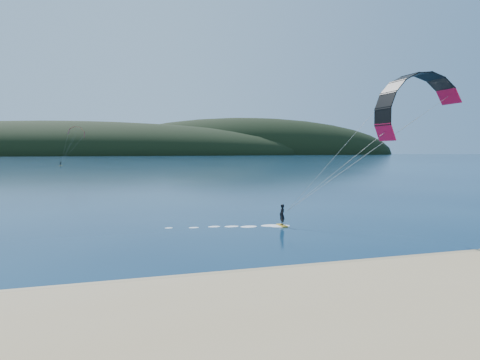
% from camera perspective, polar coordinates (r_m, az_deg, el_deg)
% --- Properties ---
extents(ground, '(1800.00, 1800.00, 0.00)m').
position_cam_1_polar(ground, '(19.83, 3.51, -16.64)').
color(ground, '#08213D').
rests_on(ground, ground).
extents(wet_sand, '(220.00, 2.50, 0.10)m').
position_cam_1_polar(wet_sand, '(23.86, -0.38, -12.92)').
color(wet_sand, '#8F7453').
rests_on(wet_sand, ground).
extents(headland, '(1200.00, 310.00, 140.00)m').
position_cam_1_polar(headland, '(762.73, -16.50, 3.23)').
color(headland, black).
rests_on(headland, ground).
extents(kitesurfer_near, '(25.66, 8.15, 14.91)m').
position_cam_1_polar(kitesurfer_near, '(40.41, 22.16, 7.37)').
color(kitesurfer_near, gold).
rests_on(kitesurfer_near, ground).
extents(kitesurfer_far, '(12.34, 6.01, 17.30)m').
position_cam_1_polar(kitesurfer_far, '(214.60, -21.17, 5.65)').
color(kitesurfer_far, gold).
rests_on(kitesurfer_far, ground).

